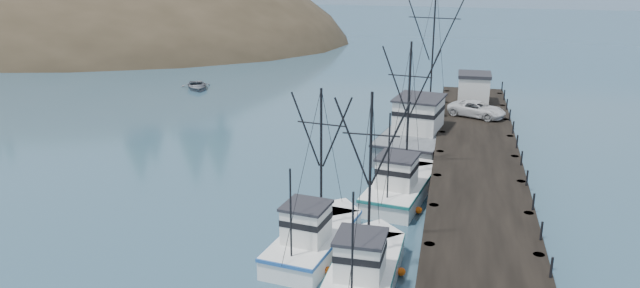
% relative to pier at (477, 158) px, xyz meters
% --- Properties ---
extents(ground, '(400.00, 400.00, 0.00)m').
position_rel_pier_xyz_m(ground, '(-14.00, -16.00, -1.69)').
color(ground, '#2D4F65').
rests_on(ground, ground).
extents(pier, '(6.00, 44.00, 2.00)m').
position_rel_pier_xyz_m(pier, '(0.00, 0.00, 0.00)').
color(pier, black).
rests_on(pier, ground).
extents(headland, '(134.80, 78.00, 51.00)m').
position_rel_pier_xyz_m(headland, '(-88.95, 62.61, -6.24)').
color(headland, '#382D1E').
rests_on(headland, ground).
extents(distant_ridge, '(360.00, 40.00, 26.00)m').
position_rel_pier_xyz_m(distant_ridge, '(-4.00, 154.00, -1.69)').
color(distant_ridge, '#9EB2C6').
rests_on(distant_ridge, ground).
extents(moored_sailboats, '(25.08, 17.71, 6.35)m').
position_rel_pier_xyz_m(moored_sailboats, '(-46.44, 43.07, -1.36)').
color(moored_sailboats, white).
rests_on(moored_sailboats, ground).
extents(trawler_near, '(3.39, 9.61, 9.99)m').
position_rel_pier_xyz_m(trawler_near, '(-5.66, -16.11, -0.87)').
color(trawler_near, white).
rests_on(trawler_near, ground).
extents(trawler_mid, '(4.31, 9.25, 9.39)m').
position_rel_pier_xyz_m(trawler_mid, '(-8.84, -13.17, -0.87)').
color(trawler_mid, white).
rests_on(trawler_mid, ground).
extents(trawler_far, '(4.72, 10.34, 10.64)m').
position_rel_pier_xyz_m(trawler_far, '(-4.92, -4.14, -0.87)').
color(trawler_far, white).
rests_on(trawler_far, ground).
extents(work_vessel, '(7.35, 16.56, 13.65)m').
position_rel_pier_xyz_m(work_vessel, '(-4.15, 7.86, -0.46)').
color(work_vessel, slate).
rests_on(work_vessel, ground).
extents(pier_shed, '(3.00, 3.20, 2.80)m').
position_rel_pier_xyz_m(pier_shed, '(-0.10, 15.58, 1.73)').
color(pier_shed, silver).
rests_on(pier_shed, pier).
extents(pickup_truck, '(5.36, 3.99, 1.35)m').
position_rel_pier_xyz_m(pickup_truck, '(0.14, 10.31, 0.99)').
color(pickup_truck, silver).
rests_on(pickup_truck, pier).
extents(motorboat, '(5.31, 5.92, 1.01)m').
position_rel_pier_xyz_m(motorboat, '(-31.61, 23.78, -1.69)').
color(motorboat, slate).
rests_on(motorboat, ground).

